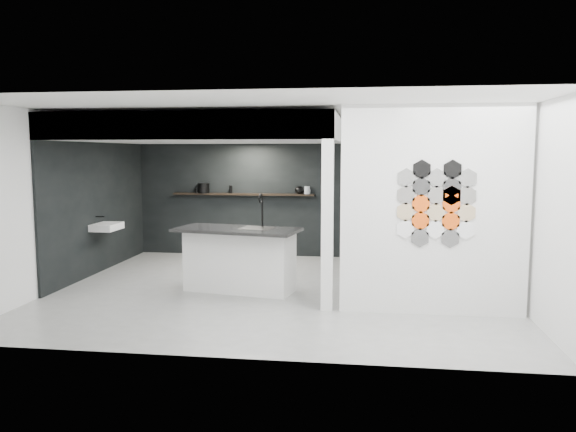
# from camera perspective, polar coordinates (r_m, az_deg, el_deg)

# --- Properties ---
(floor) EXTENTS (7.00, 6.00, 0.01)m
(floor) POSITION_cam_1_polar(r_m,az_deg,el_deg) (8.97, -0.90, -7.56)
(floor) COLOR gray
(partition_panel) EXTENTS (2.45, 0.15, 2.80)m
(partition_panel) POSITION_cam_1_polar(r_m,az_deg,el_deg) (7.70, 14.53, 0.52)
(partition_panel) COLOR silver
(partition_panel) RESTS_ON floor
(bay_clad_back) EXTENTS (4.40, 0.04, 2.35)m
(bay_clad_back) POSITION_cam_1_polar(r_m,az_deg,el_deg) (11.91, -4.95, 1.66)
(bay_clad_back) COLOR black
(bay_clad_back) RESTS_ON floor
(bay_clad_left) EXTENTS (0.04, 4.00, 2.35)m
(bay_clad_left) POSITION_cam_1_polar(r_m,az_deg,el_deg) (10.77, -18.64, 0.84)
(bay_clad_left) COLOR black
(bay_clad_left) RESTS_ON floor
(bulkhead) EXTENTS (4.40, 4.00, 0.40)m
(bulkhead) POSITION_cam_1_polar(r_m,az_deg,el_deg) (9.96, -7.54, 8.61)
(bulkhead) COLOR silver
(bulkhead) RESTS_ON corner_column
(corner_column) EXTENTS (0.16, 0.16, 2.35)m
(corner_column) POSITION_cam_1_polar(r_m,az_deg,el_deg) (7.68, 4.02, -0.98)
(corner_column) COLOR silver
(corner_column) RESTS_ON floor
(fascia_beam) EXTENTS (4.40, 0.16, 0.40)m
(fascia_beam) POSITION_cam_1_polar(r_m,az_deg,el_deg) (8.12, -11.15, 9.04)
(fascia_beam) COLOR silver
(fascia_beam) RESTS_ON corner_column
(wall_basin) EXTENTS (0.40, 0.60, 0.12)m
(wall_basin) POSITION_cam_1_polar(r_m,az_deg,el_deg) (10.53, -17.94, -1.04)
(wall_basin) COLOR silver
(wall_basin) RESTS_ON bay_clad_left
(display_shelf) EXTENTS (3.00, 0.15, 0.04)m
(display_shelf) POSITION_cam_1_polar(r_m,az_deg,el_deg) (11.77, -4.60, 2.22)
(display_shelf) COLOR black
(display_shelf) RESTS_ON bay_clad_back
(kitchen_island) EXTENTS (2.02, 1.17, 1.53)m
(kitchen_island) POSITION_cam_1_polar(r_m,az_deg,el_deg) (8.84, -4.94, -4.33)
(kitchen_island) COLOR silver
(kitchen_island) RESTS_ON floor
(stockpot) EXTENTS (0.26, 0.26, 0.20)m
(stockpot) POSITION_cam_1_polar(r_m,az_deg,el_deg) (11.97, -8.58, 2.82)
(stockpot) COLOR black
(stockpot) RESTS_ON display_shelf
(kettle) EXTENTS (0.23, 0.23, 0.16)m
(kettle) POSITION_cam_1_polar(r_m,az_deg,el_deg) (11.57, 1.15, 2.66)
(kettle) COLOR black
(kettle) RESTS_ON display_shelf
(glass_bowl) EXTENTS (0.14, 0.14, 0.10)m
(glass_bowl) POSITION_cam_1_polar(r_m,az_deg,el_deg) (11.55, 1.96, 2.49)
(glass_bowl) COLOR gray
(glass_bowl) RESTS_ON display_shelf
(glass_vase) EXTENTS (0.14, 0.14, 0.16)m
(glass_vase) POSITION_cam_1_polar(r_m,az_deg,el_deg) (11.55, 1.96, 2.65)
(glass_vase) COLOR gray
(glass_vase) RESTS_ON display_shelf
(bottle_dark) EXTENTS (0.08, 0.08, 0.16)m
(bottle_dark) POSITION_cam_1_polar(r_m,az_deg,el_deg) (11.82, -5.84, 2.72)
(bottle_dark) COLOR black
(bottle_dark) RESTS_ON display_shelf
(utensil_cup) EXTENTS (0.08, 0.08, 0.10)m
(utensil_cup) POSITION_cam_1_polar(r_m,az_deg,el_deg) (12.02, -9.29, 2.57)
(utensil_cup) COLOR black
(utensil_cup) RESTS_ON display_shelf
(hex_tile_cluster) EXTENTS (1.04, 0.02, 1.16)m
(hex_tile_cluster) POSITION_cam_1_polar(r_m,az_deg,el_deg) (7.61, 14.87, 1.24)
(hex_tile_cluster) COLOR white
(hex_tile_cluster) RESTS_ON partition_panel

